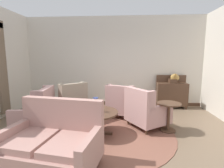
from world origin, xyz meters
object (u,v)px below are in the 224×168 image
(armchair_near_sideboard, at_px, (122,103))
(armchair_foreground_right, at_px, (37,113))
(side_table, at_px, (169,114))
(gramophone, at_px, (175,77))
(porcelain_vase, at_px, (96,106))
(coffee_table, at_px, (96,115))
(sideboard, at_px, (172,94))
(armchair_far_left, at_px, (145,111))
(settee, at_px, (53,143))
(armchair_back_corner, at_px, (71,104))

(armchair_near_sideboard, distance_m, armchair_foreground_right, 2.28)
(side_table, height_order, gramophone, gramophone)
(porcelain_vase, bearing_deg, side_table, 10.95)
(coffee_table, xyz_separation_m, sideboard, (2.23, 2.24, 0.05))
(armchair_far_left, bearing_deg, armchair_near_sideboard, 2.19)
(porcelain_vase, xyz_separation_m, settee, (-0.47, -1.21, -0.25))
(coffee_table, bearing_deg, armchair_back_corner, 134.53)
(porcelain_vase, relative_size, armchair_far_left, 0.28)
(gramophone, bearing_deg, sideboard, 117.33)
(gramophone, bearing_deg, armchair_foreground_right, -150.71)
(armchair_near_sideboard, height_order, gramophone, gramophone)
(armchair_far_left, distance_m, gramophone, 2.13)
(side_table, bearing_deg, armchair_back_corner, 167.13)
(coffee_table, xyz_separation_m, armchair_near_sideboard, (0.56, 1.25, -0.04))
(settee, xyz_separation_m, armchair_foreground_right, (-0.93, 1.34, 0.02))
(armchair_foreground_right, xyz_separation_m, armchair_far_left, (2.54, 0.38, -0.01))
(coffee_table, distance_m, porcelain_vase, 0.22)
(settee, distance_m, armchair_near_sideboard, 2.69)
(side_table, bearing_deg, gramophone, 71.51)
(armchair_near_sideboard, relative_size, sideboard, 0.98)
(armchair_back_corner, bearing_deg, settee, 57.38)
(armchair_foreground_right, relative_size, armchair_back_corner, 0.94)
(porcelain_vase, bearing_deg, gramophone, 43.90)
(coffee_table, relative_size, sideboard, 0.87)
(armchair_foreground_right, distance_m, armchair_far_left, 2.57)
(armchair_far_left, xyz_separation_m, side_table, (0.52, -0.19, -0.01))
(coffee_table, xyz_separation_m, porcelain_vase, (-0.00, -0.03, 0.22))
(porcelain_vase, bearing_deg, armchair_far_left, 24.28)
(settee, distance_m, side_table, 2.61)
(armchair_near_sideboard, relative_size, gramophone, 2.41)
(armchair_far_left, bearing_deg, armchair_foreground_right, 64.08)
(armchair_foreground_right, bearing_deg, gramophone, 112.67)
(sideboard, bearing_deg, gramophone, -62.67)
(coffee_table, bearing_deg, settee, -110.76)
(coffee_table, distance_m, armchair_back_corner, 1.21)
(side_table, bearing_deg, armchair_near_sideboard, 138.59)
(coffee_table, distance_m, gramophone, 3.20)
(coffee_table, relative_size, side_table, 1.43)
(settee, xyz_separation_m, armchair_far_left, (1.60, 1.72, 0.01))
(armchair_foreground_right, relative_size, side_table, 1.51)
(settee, distance_m, gramophone, 4.42)
(coffee_table, height_order, armchair_near_sideboard, armchair_near_sideboard)
(armchair_back_corner, relative_size, sideboard, 0.97)
(settee, height_order, sideboard, sideboard)
(armchair_back_corner, bearing_deg, sideboard, 161.41)
(side_table, distance_m, gramophone, 2.08)
(settee, height_order, armchair_near_sideboard, settee)
(armchair_far_left, height_order, gramophone, gramophone)
(porcelain_vase, distance_m, armchair_foreground_right, 1.43)
(coffee_table, bearing_deg, armchair_near_sideboard, 65.76)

